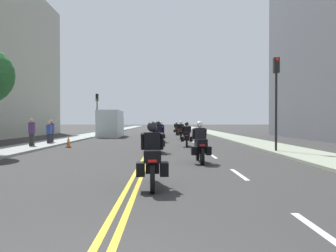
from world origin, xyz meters
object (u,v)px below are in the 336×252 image
object	(u,v)px
motorcycle_7	(176,130)
pedestrian_0	(32,133)
motorcycle_2	(158,140)
motorcycle_1	(200,146)
motorcycle_4	(160,134)
motorcycle_6	(161,131)
parked_truck	(111,125)
motorcycle_3	(187,137)
traffic_light_far	(97,107)
traffic_cone_0	(68,142)
pedestrian_1	(51,131)
motorcycle_0	(152,161)
motorcycle_5	(181,132)
traffic_light_near	(276,87)
pedestrian_2	(49,133)

from	to	relation	value
motorcycle_7	pedestrian_0	world-z (taller)	pedestrian_0
motorcycle_7	motorcycle_2	bearing A→B (deg)	-94.53
motorcycle_1	motorcycle_4	size ratio (longest dim) A/B	1.05
motorcycle_6	parked_truck	xyz separation A→B (m)	(-5.35, 0.72, 0.62)
motorcycle_3	motorcycle_2	bearing A→B (deg)	-107.60
motorcycle_1	motorcycle_4	world-z (taller)	motorcycle_1
motorcycle_4	pedestrian_0	bearing A→B (deg)	-141.48
motorcycle_4	traffic_light_far	world-z (taller)	traffic_light_far
motorcycle_1	traffic_light_far	size ratio (longest dim) A/B	0.48
motorcycle_1	traffic_cone_0	size ratio (longest dim) A/B	3.12
motorcycle_1	pedestrian_1	size ratio (longest dim) A/B	1.31
motorcycle_0	motorcycle_2	distance (m)	10.06
motorcycle_0	motorcycle_4	distance (m)	19.59
parked_truck	motorcycle_5	bearing A→B (deg)	-37.29
motorcycle_3	motorcycle_5	size ratio (longest dim) A/B	1.06
motorcycle_0	motorcycle_7	world-z (taller)	motorcycle_0
motorcycle_2	traffic_cone_0	distance (m)	7.02
traffic_cone_0	pedestrian_1	distance (m)	4.62
motorcycle_2	traffic_light_near	bearing A→B (deg)	1.52
motorcycle_4	pedestrian_0	size ratio (longest dim) A/B	1.20
traffic_light_far	motorcycle_4	bearing A→B (deg)	-59.46
motorcycle_1	traffic_cone_0	distance (m)	11.46
motorcycle_5	pedestrian_1	size ratio (longest dim) A/B	1.23
motorcycle_7	traffic_light_near	xyz separation A→B (m)	(4.35, -24.49, 2.76)
traffic_cone_0	traffic_light_far	xyz separation A→B (m)	(-1.42, 17.70, 2.89)
pedestrian_0	pedestrian_2	world-z (taller)	pedestrian_0
motorcycle_0	pedestrian_0	size ratio (longest dim) A/B	1.25
parked_truck	motorcycle_0	bearing A→B (deg)	-79.89
motorcycle_0	traffic_cone_0	distance (m)	15.23
motorcycle_4	motorcycle_7	xyz separation A→B (m)	(1.78, 14.86, 0.01)
motorcycle_2	motorcycle_7	size ratio (longest dim) A/B	0.97
motorcycle_5	traffic_cone_0	distance (m)	13.00
motorcycle_5	traffic_light_far	distance (m)	11.83
pedestrian_1	pedestrian_2	world-z (taller)	pedestrian_1
motorcycle_0	traffic_cone_0	bearing A→B (deg)	110.19
pedestrian_1	pedestrian_0	bearing A→B (deg)	-80.34
motorcycle_5	pedestrian_0	size ratio (longest dim) A/B	1.18
motorcycle_5	traffic_light_near	xyz separation A→B (m)	(4.29, -14.66, 2.76)
pedestrian_0	parked_truck	distance (m)	16.43
traffic_light_near	parked_truck	distance (m)	23.34
motorcycle_5	motorcycle_6	bearing A→B (deg)	112.81
pedestrian_1	motorcycle_5	bearing A→B (deg)	42.30
pedestrian_0	pedestrian_2	size ratio (longest dim) A/B	1.12
motorcycle_0	parked_truck	distance (m)	30.62
motorcycle_6	pedestrian_0	world-z (taller)	pedestrian_0
motorcycle_6	pedestrian_1	world-z (taller)	pedestrian_1
traffic_cone_0	motorcycle_7	bearing A→B (deg)	69.61
motorcycle_5	motorcycle_3	bearing A→B (deg)	-89.26
motorcycle_0	motorcycle_3	size ratio (longest dim) A/B	1.00
motorcycle_1	pedestrian_1	world-z (taller)	pedestrian_1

